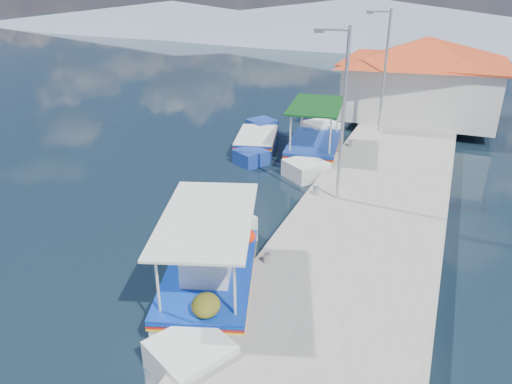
% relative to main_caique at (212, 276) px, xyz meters
% --- Properties ---
extents(ground, '(160.00, 160.00, 0.00)m').
position_rel_main_caique_xyz_m(ground, '(-2.66, 4.18, -0.50)').
color(ground, black).
rests_on(ground, ground).
extents(quay, '(5.00, 44.00, 0.50)m').
position_rel_main_caique_xyz_m(quay, '(3.24, 10.18, -0.25)').
color(quay, '#9B9891').
rests_on(quay, ground).
extents(bollards, '(0.20, 17.20, 0.30)m').
position_rel_main_caique_xyz_m(bollards, '(1.14, 9.43, 0.15)').
color(bollards, '#A5A8AD').
rests_on(bollards, quay).
extents(main_caique, '(3.93, 7.48, 2.60)m').
position_rel_main_caique_xyz_m(main_caique, '(0.00, 0.00, 0.00)').
color(main_caique, silver).
rests_on(main_caique, ground).
extents(caique_green_canopy, '(2.95, 7.45, 2.81)m').
position_rel_main_caique_xyz_m(caique_green_canopy, '(-0.43, 11.53, -0.08)').
color(caique_green_canopy, silver).
rests_on(caique_green_canopy, ground).
extents(caique_blue_hull, '(2.90, 6.00, 1.11)m').
position_rel_main_caique_xyz_m(caique_blue_hull, '(-3.40, 11.58, -0.20)').
color(caique_blue_hull, navy).
rests_on(caique_blue_hull, ground).
extents(harbor_building, '(10.49, 10.49, 4.40)m').
position_rel_main_caique_xyz_m(harbor_building, '(3.54, 19.18, 2.28)').
color(harbor_building, white).
rests_on(harbor_building, quay).
extents(lamp_post_near, '(1.21, 0.14, 6.00)m').
position_rel_main_caique_xyz_m(lamp_post_near, '(1.85, 6.18, 3.35)').
color(lamp_post_near, '#A5A8AD').
rests_on(lamp_post_near, quay).
extents(lamp_post_far, '(1.21, 0.14, 6.00)m').
position_rel_main_caique_xyz_m(lamp_post_far, '(1.85, 15.18, 3.35)').
color(lamp_post_far, '#A5A8AD').
rests_on(lamp_post_far, quay).
extents(mountain_ridge, '(171.40, 96.00, 5.50)m').
position_rel_main_caique_xyz_m(mountain_ridge, '(3.89, 60.18, 1.54)').
color(mountain_ridge, slate).
rests_on(mountain_ridge, ground).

